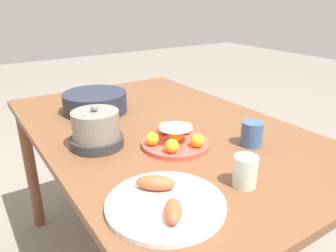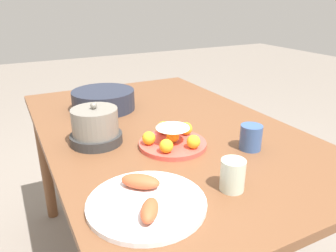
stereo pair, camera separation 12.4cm
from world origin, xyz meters
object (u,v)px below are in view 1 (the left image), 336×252
(serving_bowl, at_px, (95,101))
(seafood_platter, at_px, (165,202))
(dining_table, at_px, (162,147))
(cup_far, at_px, (245,171))
(sauce_bowl, at_px, (90,94))
(warming_pot, at_px, (96,130))
(cake_plate, at_px, (175,139))
(cup_near, at_px, (252,134))

(serving_bowl, relative_size, seafood_platter, 0.94)
(dining_table, relative_size, cup_far, 16.25)
(sauce_bowl, bearing_deg, warming_pot, 161.31)
(cake_plate, relative_size, seafood_platter, 0.78)
(dining_table, height_order, seafood_platter, seafood_platter)
(cup_near, bearing_deg, cake_plate, 58.12)
(dining_table, xyz_separation_m, sauce_bowl, (0.56, 0.09, 0.11))
(sauce_bowl, relative_size, seafood_platter, 0.29)
(warming_pot, bearing_deg, cake_plate, -123.08)
(cake_plate, distance_m, seafood_platter, 0.36)
(cake_plate, distance_m, warming_pot, 0.28)
(dining_table, distance_m, serving_bowl, 0.39)
(cake_plate, relative_size, cup_far, 2.67)
(seafood_platter, xyz_separation_m, warming_pot, (0.43, 0.01, 0.05))
(cake_plate, bearing_deg, serving_bowl, 10.77)
(seafood_platter, distance_m, warming_pot, 0.43)
(sauce_bowl, distance_m, warming_pot, 0.63)
(sauce_bowl, distance_m, cup_near, 0.93)
(cup_near, distance_m, warming_pot, 0.55)
(dining_table, relative_size, cake_plate, 6.08)
(cup_far, bearing_deg, cake_plate, 2.74)
(dining_table, height_order, cup_far, cup_far)
(cake_plate, relative_size, cup_near, 2.74)
(dining_table, xyz_separation_m, cake_plate, (-0.18, 0.06, 0.12))
(sauce_bowl, height_order, warming_pot, warming_pot)
(dining_table, bearing_deg, sauce_bowl, 8.84)
(warming_pot, bearing_deg, cup_far, -152.39)
(seafood_platter, height_order, cup_near, cup_near)
(dining_table, height_order, serving_bowl, serving_bowl)
(seafood_platter, bearing_deg, cup_far, -99.73)
(serving_bowl, distance_m, warming_pot, 0.38)
(dining_table, bearing_deg, cake_plate, 162.61)
(cup_near, relative_size, warming_pot, 0.47)
(dining_table, distance_m, seafood_platter, 0.55)
(cup_near, xyz_separation_m, warming_pot, (0.29, 0.46, 0.02))
(sauce_bowl, bearing_deg, dining_table, -171.16)
(dining_table, height_order, cup_near, cup_near)
(cup_near, bearing_deg, warming_pot, 57.51)
(seafood_platter, height_order, warming_pot, warming_pot)
(seafood_platter, relative_size, cup_near, 3.50)
(seafood_platter, distance_m, cup_near, 0.48)
(dining_table, xyz_separation_m, seafood_platter, (-0.46, 0.28, 0.10))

